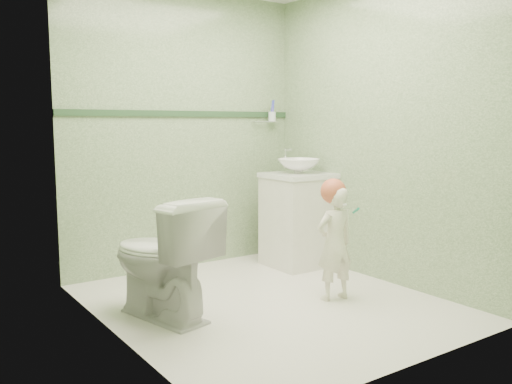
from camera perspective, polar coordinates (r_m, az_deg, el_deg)
ground at (r=3.97m, az=1.26°, el=-11.47°), size 2.50×2.50×0.00m
room_shell at (r=3.76m, az=1.31°, el=6.13°), size 2.50×2.54×2.40m
trim_stripe at (r=4.82m, az=-7.47°, el=8.09°), size 2.20×0.02×0.05m
vanity at (r=4.91m, az=4.41°, el=-3.04°), size 0.52×0.50×0.80m
counter at (r=4.85m, az=4.46°, el=1.73°), size 0.54×0.52×0.04m
basin at (r=4.84m, az=4.47°, el=2.72°), size 0.37×0.37×0.13m
faucet at (r=4.98m, az=3.13°, el=3.78°), size 0.03×0.13×0.18m
cup_holder at (r=5.24m, az=1.61°, el=7.88°), size 0.26×0.07×0.21m
toilet at (r=3.63m, az=-9.83°, el=-6.74°), size 0.62×0.87×0.80m
toddler at (r=3.98m, az=8.20°, el=-5.33°), size 0.32×0.23×0.82m
hair_cap at (r=3.94m, az=8.05°, el=0.09°), size 0.18×0.18×0.18m
teal_toothbrush at (r=3.89m, az=10.24°, el=-1.85°), size 0.11×0.13×0.08m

